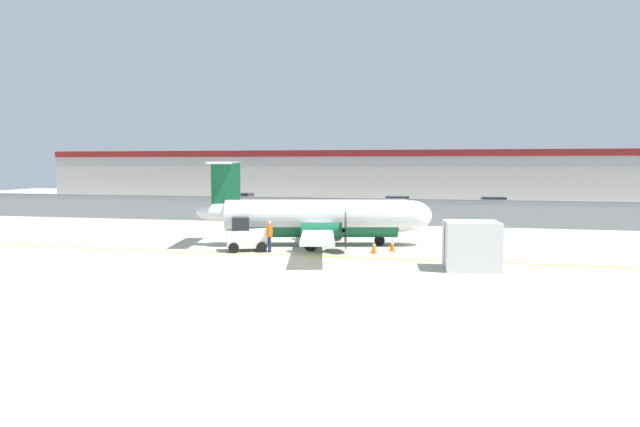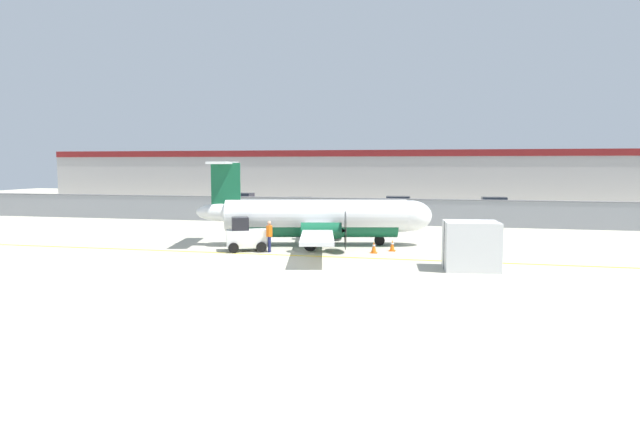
% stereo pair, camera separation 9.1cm
% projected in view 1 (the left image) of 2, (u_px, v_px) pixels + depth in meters
% --- Properties ---
extents(ground_plane, '(140.00, 140.00, 0.01)m').
position_uv_depth(ground_plane, '(279.00, 255.00, 30.04)').
color(ground_plane, '#B2AD99').
extents(perimeter_fence, '(98.00, 0.10, 2.10)m').
position_uv_depth(perimeter_fence, '(337.00, 210.00, 45.50)').
color(perimeter_fence, gray).
rests_on(perimeter_fence, ground).
extents(parking_lot_strip, '(98.00, 17.00, 0.12)m').
position_uv_depth(parking_lot_strip, '(359.00, 211.00, 56.77)').
color(parking_lot_strip, '#38383A').
rests_on(parking_lot_strip, ground).
extents(background_building, '(91.00, 8.10, 6.50)m').
position_uv_depth(background_building, '(381.00, 175.00, 74.45)').
color(background_building, '#BCB7B2').
rests_on(background_building, ground).
extents(commuter_airplane, '(13.80, 15.96, 4.92)m').
position_uv_depth(commuter_airplane, '(320.00, 218.00, 33.43)').
color(commuter_airplane, white).
rests_on(commuter_airplane, ground).
extents(baggage_tug, '(2.58, 2.09, 1.88)m').
position_uv_depth(baggage_tug, '(246.00, 236.00, 31.29)').
color(baggage_tug, silver).
rests_on(baggage_tug, ground).
extents(ground_crew_worker, '(0.42, 0.55, 1.70)m').
position_uv_depth(ground_crew_worker, '(269.00, 235.00, 30.96)').
color(ground_crew_worker, '#191E4C').
rests_on(ground_crew_worker, ground).
extents(cargo_container, '(2.62, 2.27, 2.20)m').
position_uv_depth(cargo_container, '(471.00, 246.00, 25.82)').
color(cargo_container, silver).
rests_on(cargo_container, ground).
extents(traffic_cone_near_left, '(0.36, 0.36, 0.64)m').
position_uv_depth(traffic_cone_near_left, '(244.00, 237.00, 35.10)').
color(traffic_cone_near_left, orange).
rests_on(traffic_cone_near_left, ground).
extents(traffic_cone_near_right, '(0.36, 0.36, 0.64)m').
position_uv_depth(traffic_cone_near_right, '(374.00, 247.00, 30.66)').
color(traffic_cone_near_right, orange).
rests_on(traffic_cone_near_right, ground).
extents(traffic_cone_far_left, '(0.36, 0.36, 0.64)m').
position_uv_depth(traffic_cone_far_left, '(392.00, 245.00, 31.37)').
color(traffic_cone_far_left, orange).
rests_on(traffic_cone_far_left, ground).
extents(parked_car_0, '(4.30, 2.22, 1.58)m').
position_uv_depth(parked_car_0, '(241.00, 200.00, 60.61)').
color(parked_car_0, red).
rests_on(parked_car_0, parking_lot_strip).
extents(parked_car_1, '(4.35, 2.33, 1.58)m').
position_uv_depth(parked_car_1, '(297.00, 206.00, 52.74)').
color(parked_car_1, red).
rests_on(parked_car_1, parking_lot_strip).
extents(parked_car_2, '(4.25, 2.09, 1.58)m').
position_uv_depth(parked_car_2, '(399.00, 205.00, 54.53)').
color(parked_car_2, gray).
rests_on(parked_car_2, parking_lot_strip).
extents(parked_car_3, '(4.29, 2.20, 1.58)m').
position_uv_depth(parked_car_3, '(495.00, 205.00, 53.34)').
color(parked_car_3, silver).
rests_on(parked_car_3, parking_lot_strip).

